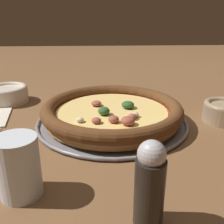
{
  "coord_description": "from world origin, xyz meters",
  "views": [
    {
      "loc": [
        0.59,
        -0.03,
        0.26
      ],
      "look_at": [
        0.0,
        0.0,
        0.03
      ],
      "focal_mm": 42.0,
      "sensor_mm": 36.0,
      "label": 1
    }
  ],
  "objects_px": {
    "pizza": "(112,111)",
    "bowl_far": "(7,94)",
    "pizza_tray": "(112,121)",
    "pepper_shaker": "(150,184)",
    "bowl_near": "(224,111)",
    "drinking_cup": "(19,167)"
  },
  "relations": [
    {
      "from": "pizza",
      "to": "bowl_far",
      "type": "bearing_deg",
      "value": -119.43
    },
    {
      "from": "pizza_tray",
      "to": "bowl_far",
      "type": "xyz_separation_m",
      "value": [
        -0.17,
        -0.31,
        0.02
      ]
    },
    {
      "from": "pepper_shaker",
      "to": "bowl_near",
      "type": "bearing_deg",
      "value": 142.69
    },
    {
      "from": "bowl_far",
      "to": "pizza",
      "type": "bearing_deg",
      "value": 60.57
    },
    {
      "from": "pizza",
      "to": "pepper_shaker",
      "type": "bearing_deg",
      "value": 5.48
    },
    {
      "from": "pizza",
      "to": "drinking_cup",
      "type": "bearing_deg",
      "value": -29.74
    },
    {
      "from": "drinking_cup",
      "to": "bowl_near",
      "type": "bearing_deg",
      "value": 121.34
    },
    {
      "from": "pepper_shaker",
      "to": "pizza_tray",
      "type": "bearing_deg",
      "value": -174.51
    },
    {
      "from": "pizza",
      "to": "bowl_far",
      "type": "distance_m",
      "value": 0.35
    },
    {
      "from": "pizza_tray",
      "to": "bowl_near",
      "type": "relative_size",
      "value": 3.63
    },
    {
      "from": "pizza",
      "to": "bowl_far",
      "type": "xyz_separation_m",
      "value": [
        -0.17,
        -0.31,
        -0.0
      ]
    },
    {
      "from": "bowl_far",
      "to": "pepper_shaker",
      "type": "xyz_separation_m",
      "value": [
        0.5,
        0.34,
        0.03
      ]
    },
    {
      "from": "pizza_tray",
      "to": "pizza",
      "type": "height_order",
      "value": "pizza"
    },
    {
      "from": "pizza",
      "to": "bowl_far",
      "type": "relative_size",
      "value": 2.84
    },
    {
      "from": "pizza",
      "to": "bowl_near",
      "type": "relative_size",
      "value": 3.37
    },
    {
      "from": "bowl_far",
      "to": "drinking_cup",
      "type": "bearing_deg",
      "value": 19.98
    },
    {
      "from": "bowl_far",
      "to": "drinking_cup",
      "type": "height_order",
      "value": "drinking_cup"
    },
    {
      "from": "pizza",
      "to": "pepper_shaker",
      "type": "height_order",
      "value": "pepper_shaker"
    },
    {
      "from": "pizza",
      "to": "pepper_shaker",
      "type": "relative_size",
      "value": 2.86
    },
    {
      "from": "pizza_tray",
      "to": "bowl_far",
      "type": "bearing_deg",
      "value": -119.37
    },
    {
      "from": "pizza_tray",
      "to": "bowl_near",
      "type": "height_order",
      "value": "bowl_near"
    },
    {
      "from": "pizza",
      "to": "drinking_cup",
      "type": "height_order",
      "value": "drinking_cup"
    }
  ]
}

